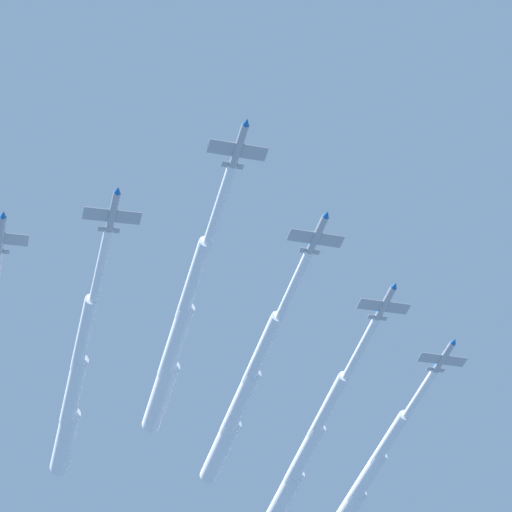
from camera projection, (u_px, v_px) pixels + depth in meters
jet_lead at (175, 345)px, 208.94m from camera, size 8.44×81.88×3.66m
jet_port_inner at (239, 406)px, 220.53m from camera, size 8.41×81.21×3.68m
jet_starboard_inner at (74, 394)px, 214.00m from camera, size 8.44×81.60×3.72m
jet_port_mid at (303, 458)px, 234.85m from camera, size 8.44×83.09×3.68m
jet_port_outer at (366, 479)px, 243.97m from camera, size 8.42×73.17×3.67m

